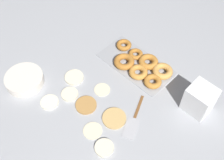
{
  "coord_description": "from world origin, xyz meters",
  "views": [
    {
      "loc": [
        -0.61,
        0.55,
        1.19
      ],
      "look_at": [
        -0.0,
        -0.07,
        0.04
      ],
      "focal_mm": 45.0,
      "sensor_mm": 36.0,
      "label": 1
    }
  ],
  "objects_px": {
    "pancake_4": "(93,130)",
    "spatula": "(133,123)",
    "pancake_5": "(102,89)",
    "pancake_3": "(114,118)",
    "donut_tray": "(141,65)",
    "pancake_0": "(74,77)",
    "pancake_6": "(104,148)",
    "pancake_2": "(87,105)",
    "pancake_1": "(70,94)",
    "pancake_7": "(50,102)",
    "batter_bowl": "(24,80)",
    "container_stack": "(200,99)"
  },
  "relations": [
    {
      "from": "pancake_3",
      "to": "pancake_4",
      "type": "height_order",
      "value": "same"
    },
    {
      "from": "spatula",
      "to": "pancake_6",
      "type": "bearing_deg",
      "value": -26.33
    },
    {
      "from": "pancake_1",
      "to": "spatula",
      "type": "xyz_separation_m",
      "value": [
        -0.34,
        -0.1,
        -0.0
      ]
    },
    {
      "from": "pancake_1",
      "to": "pancake_3",
      "type": "relative_size",
      "value": 0.75
    },
    {
      "from": "pancake_0",
      "to": "pancake_4",
      "type": "height_order",
      "value": "pancake_0"
    },
    {
      "from": "pancake_4",
      "to": "spatula",
      "type": "distance_m",
      "value": 0.19
    },
    {
      "from": "pancake_3",
      "to": "pancake_6",
      "type": "distance_m",
      "value": 0.16
    },
    {
      "from": "pancake_0",
      "to": "spatula",
      "type": "xyz_separation_m",
      "value": [
        -0.4,
        -0.02,
        -0.0
      ]
    },
    {
      "from": "pancake_3",
      "to": "container_stack",
      "type": "distance_m",
      "value": 0.42
    },
    {
      "from": "pancake_3",
      "to": "donut_tray",
      "type": "height_order",
      "value": "donut_tray"
    },
    {
      "from": "batter_bowl",
      "to": "spatula",
      "type": "height_order",
      "value": "batter_bowl"
    },
    {
      "from": "pancake_4",
      "to": "pancake_0",
      "type": "bearing_deg",
      "value": -26.11
    },
    {
      "from": "pancake_6",
      "to": "pancake_0",
      "type": "bearing_deg",
      "value": -23.06
    },
    {
      "from": "pancake_6",
      "to": "spatula",
      "type": "distance_m",
      "value": 0.18
    },
    {
      "from": "pancake_0",
      "to": "pancake_2",
      "type": "height_order",
      "value": "pancake_0"
    },
    {
      "from": "pancake_4",
      "to": "spatula",
      "type": "xyz_separation_m",
      "value": [
        -0.11,
        -0.16,
        -0.0
      ]
    },
    {
      "from": "pancake_7",
      "to": "batter_bowl",
      "type": "height_order",
      "value": "batter_bowl"
    },
    {
      "from": "batter_bowl",
      "to": "container_stack",
      "type": "height_order",
      "value": "container_stack"
    },
    {
      "from": "pancake_7",
      "to": "pancake_1",
      "type": "bearing_deg",
      "value": -109.33
    },
    {
      "from": "pancake_2",
      "to": "donut_tray",
      "type": "bearing_deg",
      "value": -94.2
    },
    {
      "from": "pancake_3",
      "to": "container_stack",
      "type": "xyz_separation_m",
      "value": [
        -0.25,
        -0.33,
        0.07
      ]
    },
    {
      "from": "pancake_2",
      "to": "spatula",
      "type": "relative_size",
      "value": 0.44
    },
    {
      "from": "pancake_2",
      "to": "spatula",
      "type": "distance_m",
      "value": 0.25
    },
    {
      "from": "donut_tray",
      "to": "pancake_5",
      "type": "bearing_deg",
      "value": 80.71
    },
    {
      "from": "pancake_0",
      "to": "pancake_6",
      "type": "bearing_deg",
      "value": 156.94
    },
    {
      "from": "pancake_3",
      "to": "spatula",
      "type": "distance_m",
      "value": 0.09
    },
    {
      "from": "pancake_6",
      "to": "pancake_5",
      "type": "bearing_deg",
      "value": -42.92
    },
    {
      "from": "pancake_5",
      "to": "pancake_6",
      "type": "xyz_separation_m",
      "value": [
        -0.23,
        0.22,
        0.0
      ]
    },
    {
      "from": "pancake_0",
      "to": "pancake_2",
      "type": "distance_m",
      "value": 0.19
    },
    {
      "from": "pancake_6",
      "to": "donut_tray",
      "type": "distance_m",
      "value": 0.51
    },
    {
      "from": "pancake_6",
      "to": "batter_bowl",
      "type": "relative_size",
      "value": 0.44
    },
    {
      "from": "pancake_4",
      "to": "spatula",
      "type": "height_order",
      "value": "pancake_4"
    },
    {
      "from": "pancake_4",
      "to": "pancake_5",
      "type": "distance_m",
      "value": 0.24
    },
    {
      "from": "spatula",
      "to": "pancake_2",
      "type": "bearing_deg",
      "value": -92.77
    },
    {
      "from": "pancake_1",
      "to": "donut_tray",
      "type": "relative_size",
      "value": 0.21
    },
    {
      "from": "pancake_0",
      "to": "pancake_1",
      "type": "xyz_separation_m",
      "value": [
        -0.07,
        0.09,
        -0.0
      ]
    },
    {
      "from": "pancake_1",
      "to": "pancake_0",
      "type": "bearing_deg",
      "value": -53.05
    },
    {
      "from": "pancake_0",
      "to": "pancake_6",
      "type": "xyz_separation_m",
      "value": [
        -0.4,
        0.17,
        0.0
      ]
    },
    {
      "from": "pancake_1",
      "to": "pancake_2",
      "type": "xyz_separation_m",
      "value": [
        -0.11,
        -0.01,
        -0.0
      ]
    },
    {
      "from": "pancake_1",
      "to": "pancake_6",
      "type": "height_order",
      "value": "pancake_6"
    },
    {
      "from": "pancake_1",
      "to": "pancake_4",
      "type": "bearing_deg",
      "value": 165.76
    },
    {
      "from": "pancake_1",
      "to": "pancake_7",
      "type": "xyz_separation_m",
      "value": [
        0.04,
        0.1,
        -0.0
      ]
    },
    {
      "from": "pancake_2",
      "to": "batter_bowl",
      "type": "height_order",
      "value": "batter_bowl"
    },
    {
      "from": "pancake_4",
      "to": "pancake_2",
      "type": "bearing_deg",
      "value": -31.11
    },
    {
      "from": "pancake_6",
      "to": "container_stack",
      "type": "xyz_separation_m",
      "value": [
        -0.17,
        -0.47,
        0.07
      ]
    },
    {
      "from": "pancake_1",
      "to": "batter_bowl",
      "type": "bearing_deg",
      "value": 25.92
    },
    {
      "from": "donut_tray",
      "to": "container_stack",
      "type": "relative_size",
      "value": 2.78
    },
    {
      "from": "pancake_0",
      "to": "pancake_7",
      "type": "distance_m",
      "value": 0.19
    },
    {
      "from": "donut_tray",
      "to": "spatula",
      "type": "xyz_separation_m",
      "value": [
        -0.2,
        0.29,
        -0.02
      ]
    },
    {
      "from": "pancake_1",
      "to": "pancake_7",
      "type": "height_order",
      "value": "pancake_1"
    }
  ]
}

